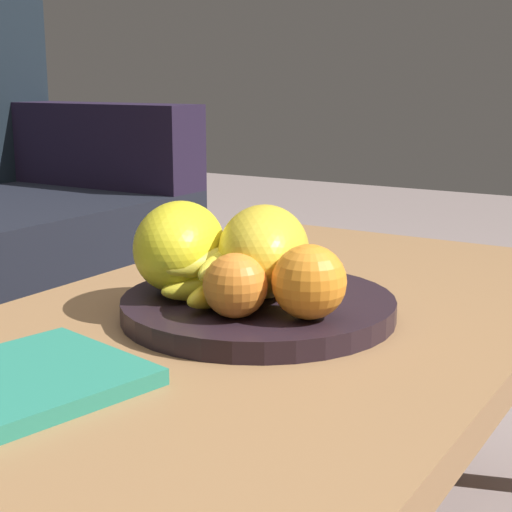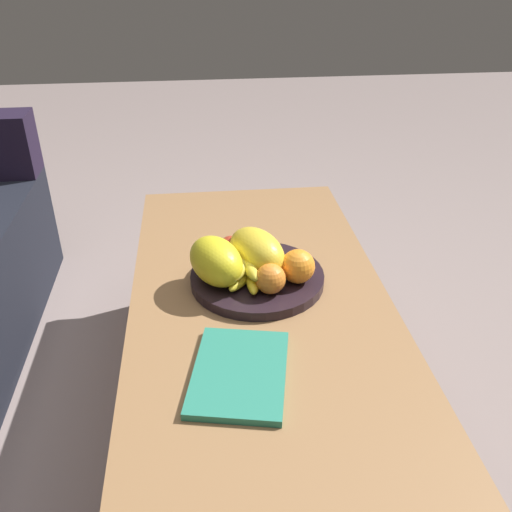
{
  "view_description": "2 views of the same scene",
  "coord_description": "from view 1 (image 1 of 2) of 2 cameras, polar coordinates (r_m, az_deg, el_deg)",
  "views": [
    {
      "loc": [
        -0.71,
        -0.47,
        0.68
      ],
      "look_at": [
        0.06,
        0.0,
        0.48
      ],
      "focal_mm": 54.7,
      "sensor_mm": 36.0,
      "label": 1
    },
    {
      "loc": [
        -1.08,
        0.13,
        1.16
      ],
      "look_at": [
        0.06,
        0.0,
        0.48
      ],
      "focal_mm": 38.81,
      "sensor_mm": 36.0,
      "label": 2
    }
  ],
  "objects": [
    {
      "name": "coffee_table",
      "position": [
        0.91,
        -1.83,
        -7.91
      ],
      "size": [
        1.25,
        0.61,
        0.4
      ],
      "color": "#956A43",
      "rests_on": "ground_plane"
    },
    {
      "name": "fruit_bowl",
      "position": [
        0.94,
        -0.0,
        -3.71
      ],
      "size": [
        0.33,
        0.33,
        0.03
      ],
      "primitive_type": "cylinder",
      "color": "black",
      "rests_on": "coffee_table"
    },
    {
      "name": "melon_large_front",
      "position": [
        0.93,
        0.64,
        0.38
      ],
      "size": [
        0.21,
        0.18,
        0.11
      ],
      "primitive_type": "ellipsoid",
      "rotation": [
        0.0,
        0.0,
        0.48
      ],
      "color": "yellow",
      "rests_on": "fruit_bowl"
    },
    {
      "name": "melon_smaller_beside",
      "position": [
        0.96,
        -5.61,
        0.73
      ],
      "size": [
        0.2,
        0.17,
        0.11
      ],
      "primitive_type": "ellipsoid",
      "rotation": [
        0.0,
        0.0,
        0.46
      ],
      "color": "yellow",
      "rests_on": "fruit_bowl"
    },
    {
      "name": "orange_front",
      "position": [
        0.84,
        3.9,
        -1.91
      ],
      "size": [
        0.08,
        0.08,
        0.08
      ],
      "primitive_type": "sphere",
      "color": "orange",
      "rests_on": "fruit_bowl"
    },
    {
      "name": "orange_left",
      "position": [
        0.85,
        -1.53,
        -2.18
      ],
      "size": [
        0.07,
        0.07,
        0.07
      ],
      "primitive_type": "sphere",
      "color": "orange",
      "rests_on": "fruit_bowl"
    },
    {
      "name": "apple_front",
      "position": [
        1.02,
        -0.35,
        0.18
      ],
      "size": [
        0.06,
        0.06,
        0.06
      ],
      "primitive_type": "sphere",
      "color": "#A83321",
      "rests_on": "fruit_bowl"
    },
    {
      "name": "banana_bunch",
      "position": [
        0.92,
        -2.31,
        -1.48
      ],
      "size": [
        0.17,
        0.15,
        0.06
      ],
      "color": "yellow",
      "rests_on": "fruit_bowl"
    }
  ]
}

